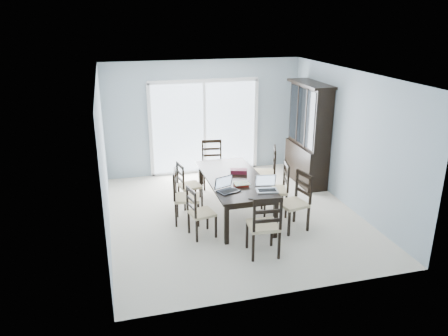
{
  "coord_description": "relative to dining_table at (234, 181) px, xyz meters",
  "views": [
    {
      "loc": [
        -2.09,
        -7.09,
        3.57
      ],
      "look_at": [
        -0.2,
        0.0,
        0.95
      ],
      "focal_mm": 35.0,
      "sensor_mm": 36.0,
      "label": 1
    }
  ],
  "objects": [
    {
      "name": "floor",
      "position": [
        0.0,
        0.0,
        -0.67
      ],
      "size": [
        5.0,
        5.0,
        0.0
      ],
      "primitive_type": "plane",
      "color": "silver",
      "rests_on": "ground"
    },
    {
      "name": "ceiling",
      "position": [
        0.0,
        0.0,
        1.93
      ],
      "size": [
        5.0,
        5.0,
        0.0
      ],
      "primitive_type": "plane",
      "rotation": [
        3.14,
        0.0,
        0.0
      ],
      "color": "white",
      "rests_on": "back_wall"
    },
    {
      "name": "back_wall",
      "position": [
        0.0,
        2.5,
        0.63
      ],
      "size": [
        4.5,
        0.02,
        2.6
      ],
      "primitive_type": "cube",
      "color": "#95A6B2",
      "rests_on": "floor"
    },
    {
      "name": "wall_left",
      "position": [
        -2.25,
        0.0,
        0.63
      ],
      "size": [
        0.02,
        5.0,
        2.6
      ],
      "primitive_type": "cube",
      "color": "#95A6B2",
      "rests_on": "floor"
    },
    {
      "name": "wall_right",
      "position": [
        2.25,
        0.0,
        0.63
      ],
      "size": [
        0.02,
        5.0,
        2.6
      ],
      "primitive_type": "cube",
      "color": "#95A6B2",
      "rests_on": "floor"
    },
    {
      "name": "balcony",
      "position": [
        0.0,
        3.5,
        -0.72
      ],
      "size": [
        4.5,
        2.0,
        0.1
      ],
      "primitive_type": "cube",
      "color": "gray",
      "rests_on": "ground"
    },
    {
      "name": "railing",
      "position": [
        0.0,
        4.5,
        -0.12
      ],
      "size": [
        4.5,
        0.06,
        1.1
      ],
      "primitive_type": "cube",
      "color": "#99999E",
      "rests_on": "balcony"
    },
    {
      "name": "dining_table",
      "position": [
        0.0,
        0.0,
        0.0
      ],
      "size": [
        1.0,
        2.2,
        0.75
      ],
      "color": "black",
      "rests_on": "floor"
    },
    {
      "name": "china_hutch",
      "position": [
        2.02,
        1.25,
        0.4
      ],
      "size": [
        0.5,
        1.38,
        2.2
      ],
      "color": "black",
      "rests_on": "floor"
    },
    {
      "name": "sliding_door",
      "position": [
        0.0,
        2.48,
        0.41
      ],
      "size": [
        2.52,
        0.05,
        2.18
      ],
      "color": "silver",
      "rests_on": "floor"
    },
    {
      "name": "chair_left_near",
      "position": [
        -0.83,
        -0.64,
        -0.13
      ],
      "size": [
        0.46,
        0.45,
        1.02
      ],
      "rotation": [
        0.0,
        0.0,
        -1.37
      ],
      "color": "black",
      "rests_on": "floor"
    },
    {
      "name": "chair_left_mid",
      "position": [
        -0.98,
        -0.02,
        -0.07
      ],
      "size": [
        0.52,
        0.51,
        1.15
      ],
      "rotation": [
        0.0,
        0.0,
        -1.79
      ],
      "color": "black",
      "rests_on": "floor"
    },
    {
      "name": "chair_left_far",
      "position": [
        -0.8,
        0.61,
        -0.13
      ],
      "size": [
        0.46,
        0.45,
        1.03
      ],
      "rotation": [
        0.0,
        0.0,
        -1.41
      ],
      "color": "black",
      "rests_on": "floor"
    },
    {
      "name": "chair_right_near",
      "position": [
        0.91,
        -0.76,
        -0.06
      ],
      "size": [
        0.53,
        0.52,
        1.17
      ],
      "rotation": [
        0.0,
        0.0,
        1.78
      ],
      "color": "black",
      "rests_on": "floor"
    },
    {
      "name": "chair_right_mid",
      "position": [
        0.83,
        -0.14,
        -0.06
      ],
      "size": [
        0.53,
        0.52,
        1.15
      ],
      "rotation": [
        0.0,
        0.0,
        1.36
      ],
      "color": "black",
      "rests_on": "floor"
    },
    {
      "name": "chair_right_far",
      "position": [
        0.92,
        0.69,
        -0.03
      ],
      "size": [
        0.59,
        0.58,
        1.21
      ],
      "rotation": [
        0.0,
        0.0,
        1.23
      ],
      "color": "black",
      "rests_on": "floor"
    },
    {
      "name": "chair_end_near",
      "position": [
        0.04,
        -1.54,
        -0.04
      ],
      "size": [
        0.48,
        0.5,
        1.2
      ],
      "rotation": [
        0.0,
        0.0,
        -0.08
      ],
      "color": "black",
      "rests_on": "floor"
    },
    {
      "name": "chair_end_far",
      "position": [
        -0.04,
        1.57,
        -0.06
      ],
      "size": [
        0.49,
        0.5,
        1.16
      ],
      "rotation": [
        0.0,
        0.0,
        3.0
      ],
      "color": "black",
      "rests_on": "floor"
    },
    {
      "name": "laptop_dark",
      "position": [
        -0.28,
        -0.61,
        0.14
      ],
      "size": [
        0.41,
        0.35,
        0.24
      ],
      "rotation": [
        0.0,
        0.0,
        0.35
      ],
      "color": "black",
      "rests_on": "dining_table"
    },
    {
      "name": "laptop_silver",
      "position": [
        0.35,
        -0.75,
        0.14
      ],
      "size": [
        0.39,
        0.3,
        0.25
      ],
      "rotation": [
        0.0,
        0.0,
        -0.17
      ],
      "color": "silver",
      "rests_on": "dining_table"
    },
    {
      "name": "book_stack",
      "position": [
        0.0,
        -0.4,
        0.1
      ],
      "size": [
        0.28,
        0.22,
        0.04
      ],
      "rotation": [
        0.0,
        0.0,
        -0.15
      ],
      "color": "maroon",
      "rests_on": "dining_table"
    },
    {
      "name": "cell_phone",
      "position": [
        -0.01,
        -1.0,
        0.08
      ],
      "size": [
        0.11,
        0.09,
        0.01
      ],
      "primitive_type": "cube",
      "rotation": [
        0.0,
        0.0,
        -0.56
      ],
      "color": "black",
      "rests_on": "dining_table"
    },
    {
      "name": "game_box",
      "position": [
        0.14,
        0.2,
        0.12
      ],
      "size": [
        0.34,
        0.23,
        0.08
      ],
      "primitive_type": "cube",
      "rotation": [
        0.0,
        0.0,
        -0.28
      ],
      "color": "#531021",
      "rests_on": "dining_table"
    },
    {
      "name": "hot_tub",
      "position": [
        -0.65,
        3.52,
        -0.22
      ],
      "size": [
        1.94,
        1.77,
        0.91
      ],
      "rotation": [
        0.0,
        0.0,
        0.13
      ],
      "color": "brown",
      "rests_on": "balcony"
    }
  ]
}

